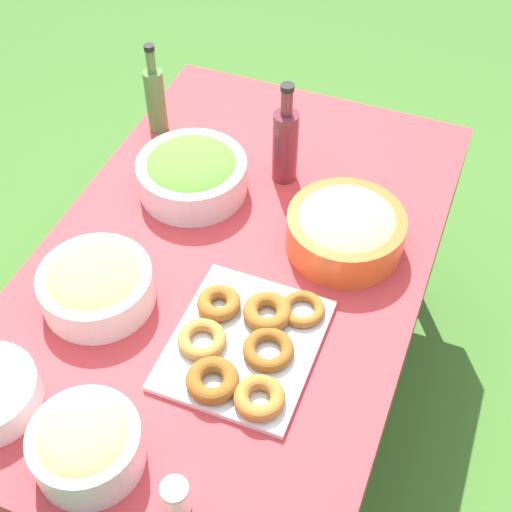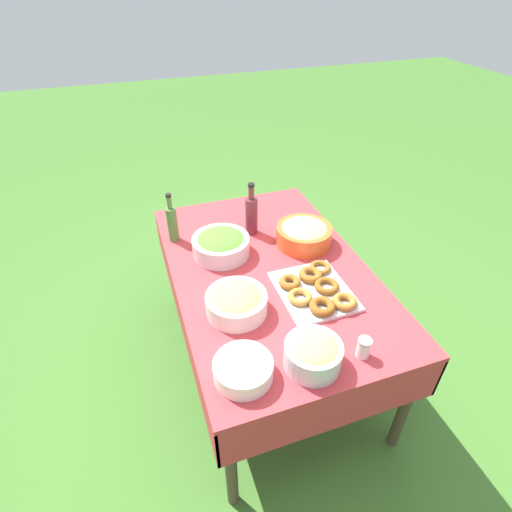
% 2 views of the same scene
% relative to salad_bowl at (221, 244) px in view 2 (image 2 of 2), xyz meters
% --- Properties ---
extents(ground_plane, '(14.00, 14.00, 0.00)m').
position_rel_salad_bowl_xyz_m(ground_plane, '(0.19, 0.19, -0.75)').
color(ground_plane, '#3D6B28').
extents(picnic_table, '(1.47, 0.93, 0.69)m').
position_rel_salad_bowl_xyz_m(picnic_table, '(0.19, 0.19, -0.15)').
color(picnic_table, '#B73338').
rests_on(picnic_table, ground_plane).
extents(salad_bowl, '(0.29, 0.29, 0.12)m').
position_rel_salad_bowl_xyz_m(salad_bowl, '(0.00, 0.00, 0.00)').
color(salad_bowl, silver).
rests_on(salad_bowl, picnic_table).
extents(pasta_bowl, '(0.29, 0.29, 0.12)m').
position_rel_salad_bowl_xyz_m(pasta_bowl, '(0.05, 0.44, 0.00)').
color(pasta_bowl, '#E05B28').
rests_on(pasta_bowl, picnic_table).
extents(donut_platter, '(0.40, 0.32, 0.05)m').
position_rel_salad_bowl_xyz_m(donut_platter, '(0.43, 0.33, -0.04)').
color(donut_platter, silver).
rests_on(donut_platter, picnic_table).
extents(plate_stack, '(0.22, 0.22, 0.07)m').
position_rel_salad_bowl_xyz_m(plate_stack, '(0.75, -0.12, -0.02)').
color(plate_stack, white).
rests_on(plate_stack, picnic_table).
extents(olive_oil_bottle, '(0.06, 0.06, 0.28)m').
position_rel_salad_bowl_xyz_m(olive_oil_bottle, '(-0.21, -0.21, 0.05)').
color(olive_oil_bottle, '#4C7238').
rests_on(olive_oil_bottle, picnic_table).
extents(wine_bottle, '(0.07, 0.07, 0.30)m').
position_rel_salad_bowl_xyz_m(wine_bottle, '(-0.14, 0.21, 0.06)').
color(wine_bottle, maroon).
rests_on(wine_bottle, picnic_table).
extents(bread_bowl, '(0.22, 0.22, 0.12)m').
position_rel_salad_bowl_xyz_m(bread_bowl, '(0.79, 0.14, 0.00)').
color(bread_bowl, silver).
rests_on(bread_bowl, picnic_table).
extents(fruit_bowl, '(0.26, 0.26, 0.11)m').
position_rel_salad_bowl_xyz_m(fruit_bowl, '(0.43, -0.05, -0.00)').
color(fruit_bowl, silver).
rests_on(fruit_bowl, picnic_table).
extents(salt_shaker, '(0.05, 0.05, 0.09)m').
position_rel_salad_bowl_xyz_m(salt_shaker, '(0.81, 0.34, -0.02)').
color(salt_shaker, white).
rests_on(salt_shaker, picnic_table).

